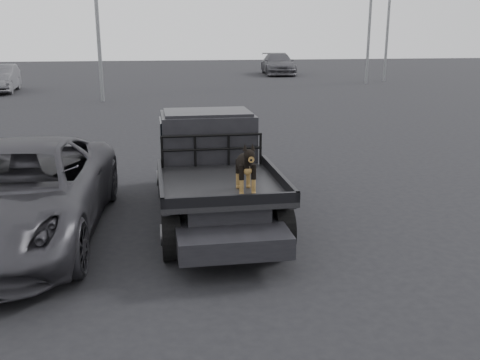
{
  "coord_description": "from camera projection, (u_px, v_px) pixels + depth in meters",
  "views": [
    {
      "loc": [
        -1.69,
        -7.25,
        3.21
      ],
      "look_at": [
        -0.56,
        -0.45,
        1.32
      ],
      "focal_mm": 40.0,
      "sensor_mm": 36.0,
      "label": 1
    }
  ],
  "objects": [
    {
      "name": "ute_cab",
      "position": [
        207.0,
        134.0,
        10.16
      ],
      "size": [
        1.72,
        1.3,
        0.88
      ],
      "primitive_type": null,
      "color": "black",
      "rests_on": "flatbed_ute"
    },
    {
      "name": "parked_suv",
      "position": [
        19.0,
        193.0,
        8.46
      ],
      "size": [
        2.85,
        5.63,
        1.53
      ],
      "primitive_type": "imported",
      "rotation": [
        0.0,
        0.0,
        -0.06
      ],
      "color": "#343338",
      "rests_on": "ground"
    },
    {
      "name": "distant_car_a",
      "position": [
        0.0,
        79.0,
        29.86
      ],
      "size": [
        2.0,
        4.73,
        1.52
      ],
      "primitive_type": "imported",
      "rotation": [
        0.0,
        0.0,
        0.09
      ],
      "color": "#504F54",
      "rests_on": "ground"
    },
    {
      "name": "distant_car_b",
      "position": [
        278.0,
        64.0,
        42.66
      ],
      "size": [
        2.91,
        5.97,
        1.67
      ],
      "primitive_type": "imported",
      "rotation": [
        0.0,
        0.0,
        -0.1
      ],
      "color": "#4B4A50",
      "rests_on": "ground"
    },
    {
      "name": "dog",
      "position": [
        245.0,
        167.0,
        7.93
      ],
      "size": [
        0.32,
        0.6,
        0.74
      ],
      "primitive_type": null,
      "color": "black",
      "rests_on": "flatbed_ute"
    },
    {
      "name": "headache_rack",
      "position": [
        212.0,
        151.0,
        9.49
      ],
      "size": [
        1.8,
        0.08,
        0.55
      ],
      "primitive_type": null,
      "color": "black",
      "rests_on": "flatbed_ute"
    },
    {
      "name": "ground",
      "position": [
        272.0,
        255.0,
        8.01
      ],
      "size": [
        120.0,
        120.0,
        0.0
      ],
      "primitive_type": "plane",
      "color": "black",
      "rests_on": "ground"
    },
    {
      "name": "flatbed_ute",
      "position": [
        214.0,
        193.0,
        9.5
      ],
      "size": [
        2.0,
        5.4,
        0.92
      ],
      "primitive_type": null,
      "color": "black",
      "rests_on": "ground"
    }
  ]
}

